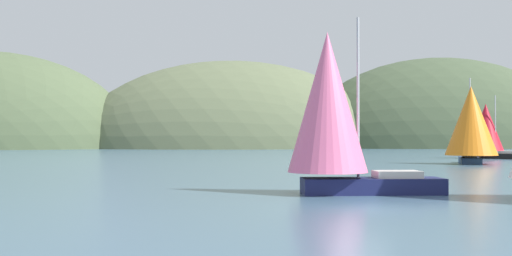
{
  "coord_description": "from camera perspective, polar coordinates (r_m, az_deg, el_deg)",
  "views": [
    {
      "loc": [
        -7.0,
        -25.11,
        2.92
      ],
      "look_at": [
        0.0,
        37.5,
        3.74
      ],
      "focal_mm": 44.52,
      "sensor_mm": 36.0,
      "label": 1
    }
  ],
  "objects": [
    {
      "name": "sailboat_pink_spinnaker",
      "position": [
        32.24,
        6.89,
        1.56
      ],
      "size": [
        8.01,
        4.28,
        8.94
      ],
      "color": "#191E4C",
      "rests_on": "ground_plane"
    },
    {
      "name": "ground_plane",
      "position": [
        26.23,
        9.22,
        -7.12
      ],
      "size": [
        360.0,
        360.0,
        0.0
      ],
      "primitive_type": "plane",
      "color": "#426075"
    },
    {
      "name": "headland_center",
      "position": [
        160.58,
        -2.1,
        -1.79
      ],
      "size": [
        78.44,
        44.0,
        43.97
      ],
      "primitive_type": "ellipsoid",
      "color": "#5B6647",
      "rests_on": "ground_plane"
    },
    {
      "name": "headland_right",
      "position": [
        173.59,
        16.33,
        -1.68
      ],
      "size": [
        75.2,
        44.0,
        47.07
      ],
      "primitive_type": "ellipsoid",
      "color": "#425138",
      "rests_on": "ground_plane"
    },
    {
      "name": "sailboat_orange_sail",
      "position": [
        70.01,
        18.76,
        0.47
      ],
      "size": [
        6.95,
        9.32,
        9.15
      ],
      "color": "navy",
      "rests_on": "ground_plane"
    },
    {
      "name": "sailboat_crimson_sail",
      "position": [
        88.76,
        20.02,
        -0.09
      ],
      "size": [
        6.81,
        7.64,
        8.25
      ],
      "color": "black",
      "rests_on": "ground_plane"
    }
  ]
}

